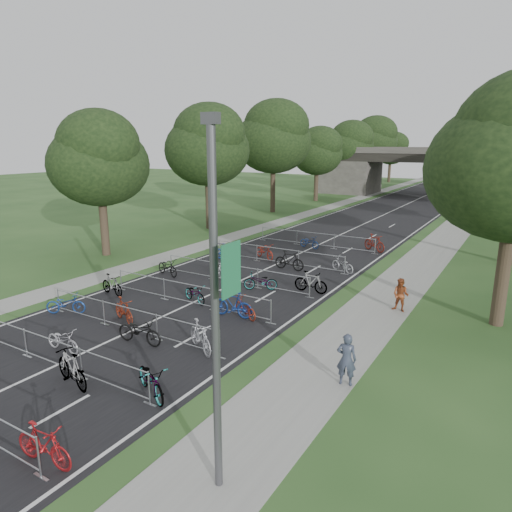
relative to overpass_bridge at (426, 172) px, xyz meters
The scene contains 43 objects.
road 15.41m from the overpass_bridge, 90.00° to the right, with size 11.00×140.00×0.01m, color black.
sidewalk_right 17.36m from the overpass_bridge, 61.93° to the right, with size 3.00×140.00×0.01m, color gray.
sidewalk_left 17.14m from the overpass_bridge, 116.57° to the right, with size 2.00×140.00×0.01m, color gray.
lane_markings 15.41m from the overpass_bridge, 90.00° to the right, with size 0.12×140.00×0.00m, color silver.
overpass_bridge is the anchor object (origin of this frame).
lamppost 63.55m from the overpass_bridge, 82.47° to the right, with size 0.61×0.65×8.21m.
tree_left_0 50.47m from the overpass_bridge, 103.07° to the right, with size 6.72×6.72×10.25m.
tree_left_1 38.97m from the overpass_bridge, 107.08° to the right, with size 7.56×7.56×11.53m.
tree_left_2 27.92m from the overpass_bridge, 114.44° to the right, with size 8.40×8.40×12.81m.
tree_left_3 17.59m from the overpass_bridge, 131.07° to the right, with size 6.72×6.72×10.25m.
tree_left_4 12.05m from the overpass_bridge, behind, with size 7.56×7.56×11.53m.
tree_left_5 16.44m from the overpass_bridge, 136.20° to the left, with size 8.40×8.40×12.81m.
tree_left_6 25.77m from the overpass_bridge, 116.43° to the left, with size 6.72×6.72×10.25m.
barrier_row_1 61.47m from the overpass_bridge, 90.00° to the right, with size 9.70×0.08×1.10m.
barrier_row_2 57.88m from the overpass_bridge, 90.00° to the right, with size 9.70×0.08×1.10m.
barrier_row_3 54.08m from the overpass_bridge, 90.00° to the right, with size 9.70×0.08×1.10m.
barrier_row_4 50.09m from the overpass_bridge, 90.00° to the right, with size 9.70×0.08×1.10m.
barrier_row_5 45.10m from the overpass_bridge, 90.00° to the right, with size 9.70×0.08×1.10m.
barrier_row_6 39.11m from the overpass_bridge, 90.00° to the right, with size 9.70×0.08×1.10m.
bike_3 64.88m from the overpass_bridge, 86.20° to the right, with size 0.52×1.83×1.10m, color maroon.
bike_5 60.50m from the overpass_bridge, 90.71° to the right, with size 0.60×1.72×0.90m, color #B0AEB6.
bike_6 61.96m from the overpass_bridge, 88.45° to the right, with size 0.57×2.01×1.21m, color #A1A3A8.
bike_7 61.22m from the overpass_bridge, 85.97° to the right, with size 0.71×2.04×1.07m, color #A1A3A8.
bike_8 58.05m from the overpass_bridge, 94.00° to the right, with size 0.63×1.80×0.94m, color navy.
bike_9 57.24m from the overpass_bridge, 91.01° to the right, with size 0.51×1.80×1.08m, color maroon.
bike_10 58.52m from the overpass_bridge, 88.80° to the right, with size 0.71×2.04×1.07m, color black.
bike_11 57.91m from the overpass_bridge, 86.38° to the right, with size 0.56×1.97×1.18m, color #AFAEB6.
bike_12 55.13m from the overpass_bridge, 94.48° to the right, with size 0.51×1.80×1.08m, color #A1A3A8.
bike_13 53.64m from the overpass_bridge, 89.94° to the right, with size 0.61×1.74×0.91m, color #A1A3A8.
bike_14 54.35m from the overpass_bridge, 87.12° to the right, with size 0.56×1.99×1.20m, color navy.
bike_15 54.14m from the overpass_bridge, 86.56° to the right, with size 0.60×1.72×0.90m, color maroon.
bike_16 50.93m from the overpass_bridge, 94.85° to the right, with size 0.68×1.96×1.03m, color black.
bike_17 49.80m from the overpass_bridge, 90.97° to the right, with size 0.46×1.62×0.97m, color #9A9BA1.
bike_18 50.33m from the overpass_bridge, 87.91° to the right, with size 0.63×1.81×0.95m, color #A1A3A8.
bike_19 49.49m from the overpass_bridge, 85.01° to the right, with size 0.53×1.88×1.13m, color #A1A3A8.
bike_20 45.87m from the overpass_bridge, 94.34° to the right, with size 0.51×1.81×1.09m, color navy.
bike_21 44.35m from the overpass_bridge, 91.80° to the right, with size 0.70×2.02×1.06m, color maroon.
bike_22 45.98m from the overpass_bridge, 88.35° to the right, with size 0.56×2.00×1.20m, color black.
bike_23 44.91m from the overpass_bridge, 84.49° to the right, with size 0.62×1.78×0.94m, color #ADAEB5.
bike_26 39.80m from the overpass_bridge, 90.22° to the right, with size 0.61×1.74×0.92m, color navy.
bike_27 38.55m from the overpass_bridge, 83.58° to the right, with size 0.58×2.05×1.23m, color maroon.
pedestrian_a 58.02m from the overpass_bridge, 80.87° to the right, with size 0.64×0.42×1.76m, color #32394B.
pedestrian_b 50.46m from the overpass_bridge, 79.70° to the right, with size 0.77×0.60×1.58m, color brown.
Camera 1 is at (13.66, -5.20, 7.65)m, focal length 32.00 mm.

